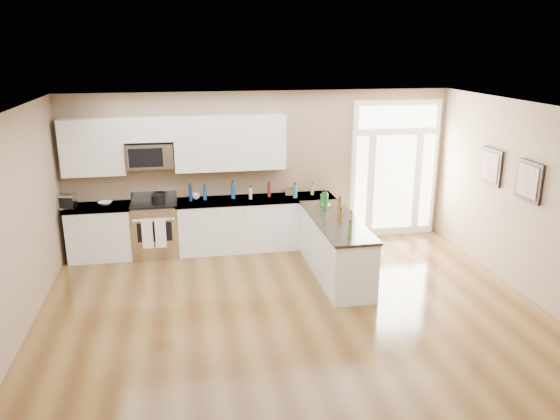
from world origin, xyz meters
name	(u,v)px	position (x,y,z in m)	size (l,w,h in m)	color
ground	(311,353)	(0.00, 0.00, 0.00)	(8.00, 8.00, 0.00)	#513316
room_shell	(314,219)	(0.00, 0.00, 1.71)	(8.00, 8.00, 8.00)	#8F775B
back_cabinet_left	(101,234)	(-2.87, 3.69, 0.44)	(1.10, 0.66, 0.94)	white
back_cabinet_right	(256,225)	(-0.16, 3.69, 0.44)	(2.85, 0.66, 0.94)	white
peninsula_cabinet	(335,249)	(0.93, 2.24, 0.43)	(0.69, 2.32, 0.94)	white
upper_cabinet_left	(93,147)	(-2.88, 3.83, 1.93)	(1.04, 0.33, 0.95)	white
upper_cabinet_right	(230,143)	(-0.57, 3.83, 1.93)	(1.94, 0.33, 0.95)	white
upper_cabinet_short	(148,129)	(-1.95, 3.83, 2.20)	(0.82, 0.33, 0.40)	white
microwave	(150,155)	(-1.95, 3.80, 1.76)	(0.78, 0.41, 0.42)	silver
entry_door	(394,169)	(2.55, 3.95, 1.30)	(1.70, 0.10, 2.60)	white
wall_art_near	(491,166)	(3.47, 2.20, 1.70)	(0.05, 0.58, 0.58)	black
wall_art_far	(529,181)	(3.47, 1.20, 1.70)	(0.05, 0.58, 0.58)	black
kitchen_range	(155,228)	(-1.94, 3.69, 0.48)	(0.79, 0.70, 1.08)	silver
stockpot	(158,199)	(-1.85, 3.61, 1.04)	(0.23, 0.23, 0.17)	black
toaster_oven	(67,201)	(-3.35, 3.64, 1.06)	(0.28, 0.22, 0.24)	silver
cardboard_box	(291,190)	(0.53, 3.82, 1.03)	(0.21, 0.15, 0.17)	brown
bowl_left	(105,203)	(-2.75, 3.75, 0.97)	(0.22, 0.22, 0.05)	white
bowl_peninsula	(326,206)	(0.95, 2.93, 0.96)	(0.15, 0.15, 0.05)	white
cup_counter	(196,196)	(-1.21, 3.82, 0.99)	(0.14, 0.14, 0.11)	white
counter_bottles	(291,200)	(0.35, 3.02, 1.07)	(2.38, 2.41, 0.32)	#19591E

